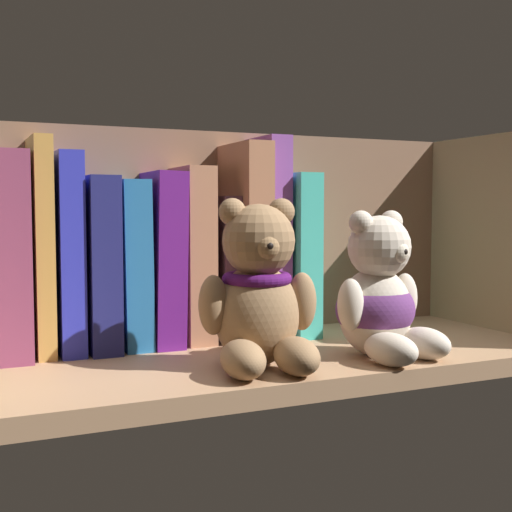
{
  "coord_description": "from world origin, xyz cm",
  "views": [
    {
      "loc": [
        -28.93,
        -65.1,
        17.38
      ],
      "look_at": [
        0.48,
        0.0,
        12.36
      ],
      "focal_mm": 47.85,
      "sensor_mm": 36.0,
      "label": 1
    }
  ],
  "objects_px": {
    "book_2": "(9,255)",
    "teddy_bear_larger": "(259,296)",
    "book_5": "(96,263)",
    "book_6": "(127,263)",
    "book_3": "(39,246)",
    "teddy_bear_smaller": "(379,299)",
    "book_9": "(214,267)",
    "book_12": "(287,254)",
    "book_4": "(65,252)",
    "book_8": "(189,254)",
    "book_11": "(263,237)",
    "book_10": "(237,241)",
    "book_7": "(158,258)"
  },
  "relations": [
    {
      "from": "teddy_bear_larger",
      "to": "book_6",
      "type": "bearing_deg",
      "value": 118.81
    },
    {
      "from": "book_9",
      "to": "book_12",
      "type": "bearing_deg",
      "value": 0.0
    },
    {
      "from": "book_8",
      "to": "book_6",
      "type": "bearing_deg",
      "value": 180.0
    },
    {
      "from": "book_3",
      "to": "book_8",
      "type": "height_order",
      "value": "book_3"
    },
    {
      "from": "book_4",
      "to": "book_12",
      "type": "distance_m",
      "value": 0.27
    },
    {
      "from": "book_5",
      "to": "book_6",
      "type": "height_order",
      "value": "book_5"
    },
    {
      "from": "book_2",
      "to": "book_6",
      "type": "relative_size",
      "value": 1.15
    },
    {
      "from": "book_8",
      "to": "book_11",
      "type": "distance_m",
      "value": 0.1
    },
    {
      "from": "book_10",
      "to": "book_7",
      "type": "bearing_deg",
      "value": 180.0
    },
    {
      "from": "book_11",
      "to": "book_10",
      "type": "bearing_deg",
      "value": 180.0
    },
    {
      "from": "book_8",
      "to": "book_12",
      "type": "bearing_deg",
      "value": 0.0
    },
    {
      "from": "book_2",
      "to": "book_7",
      "type": "height_order",
      "value": "book_2"
    },
    {
      "from": "book_8",
      "to": "teddy_bear_larger",
      "type": "distance_m",
      "value": 0.17
    },
    {
      "from": "book_3",
      "to": "book_4",
      "type": "relative_size",
      "value": 1.07
    },
    {
      "from": "book_5",
      "to": "book_7",
      "type": "bearing_deg",
      "value": 0.0
    },
    {
      "from": "book_4",
      "to": "teddy_bear_larger",
      "type": "height_order",
      "value": "book_4"
    },
    {
      "from": "teddy_bear_larger",
      "to": "book_12",
      "type": "bearing_deg",
      "value": 55.35
    },
    {
      "from": "book_10",
      "to": "book_12",
      "type": "xyz_separation_m",
      "value": [
        0.07,
        0.0,
        -0.02
      ]
    },
    {
      "from": "book_10",
      "to": "book_12",
      "type": "height_order",
      "value": "book_10"
    },
    {
      "from": "book_11",
      "to": "book_2",
      "type": "bearing_deg",
      "value": 180.0
    },
    {
      "from": "book_11",
      "to": "book_9",
      "type": "bearing_deg",
      "value": 180.0
    },
    {
      "from": "book_2",
      "to": "book_5",
      "type": "height_order",
      "value": "book_2"
    },
    {
      "from": "teddy_bear_smaller",
      "to": "teddy_bear_larger",
      "type": "bearing_deg",
      "value": 177.45
    },
    {
      "from": "book_12",
      "to": "book_8",
      "type": "bearing_deg",
      "value": 180.0
    },
    {
      "from": "book_4",
      "to": "book_6",
      "type": "relative_size",
      "value": 1.15
    },
    {
      "from": "book_2",
      "to": "teddy_bear_larger",
      "type": "relative_size",
      "value": 1.29
    },
    {
      "from": "book_8",
      "to": "book_11",
      "type": "relative_size",
      "value": 0.84
    },
    {
      "from": "book_5",
      "to": "teddy_bear_larger",
      "type": "distance_m",
      "value": 0.21
    },
    {
      "from": "book_4",
      "to": "teddy_bear_smaller",
      "type": "height_order",
      "value": "book_4"
    },
    {
      "from": "book_3",
      "to": "book_6",
      "type": "relative_size",
      "value": 1.23
    },
    {
      "from": "book_9",
      "to": "book_12",
      "type": "relative_size",
      "value": 0.86
    },
    {
      "from": "book_3",
      "to": "teddy_bear_smaller",
      "type": "bearing_deg",
      "value": -27.86
    },
    {
      "from": "book_4",
      "to": "book_10",
      "type": "height_order",
      "value": "book_10"
    },
    {
      "from": "book_6",
      "to": "book_4",
      "type": "bearing_deg",
      "value": 180.0
    },
    {
      "from": "book_6",
      "to": "book_12",
      "type": "height_order",
      "value": "book_12"
    },
    {
      "from": "book_2",
      "to": "teddy_bear_larger",
      "type": "distance_m",
      "value": 0.27
    },
    {
      "from": "book_7",
      "to": "book_11",
      "type": "distance_m",
      "value": 0.13
    },
    {
      "from": "book_3",
      "to": "teddy_bear_larger",
      "type": "height_order",
      "value": "book_3"
    },
    {
      "from": "book_8",
      "to": "book_10",
      "type": "relative_size",
      "value": 0.88
    },
    {
      "from": "book_7",
      "to": "book_9",
      "type": "distance_m",
      "value": 0.07
    },
    {
      "from": "book_7",
      "to": "book_8",
      "type": "bearing_deg",
      "value": 0.0
    },
    {
      "from": "book_11",
      "to": "teddy_bear_larger",
      "type": "bearing_deg",
      "value": -115.97
    },
    {
      "from": "book_3",
      "to": "book_10",
      "type": "height_order",
      "value": "book_10"
    },
    {
      "from": "book_10",
      "to": "teddy_bear_smaller",
      "type": "height_order",
      "value": "book_10"
    },
    {
      "from": "book_2",
      "to": "teddy_bear_smaller",
      "type": "xyz_separation_m",
      "value": [
        0.35,
        -0.17,
        -0.05
      ]
    },
    {
      "from": "book_4",
      "to": "book_10",
      "type": "relative_size",
      "value": 0.93
    },
    {
      "from": "book_3",
      "to": "book_6",
      "type": "bearing_deg",
      "value": 0.0
    },
    {
      "from": "book_11",
      "to": "book_12",
      "type": "height_order",
      "value": "book_11"
    },
    {
      "from": "book_5",
      "to": "book_8",
      "type": "height_order",
      "value": "book_8"
    },
    {
      "from": "book_4",
      "to": "book_7",
      "type": "height_order",
      "value": "book_4"
    }
  ]
}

